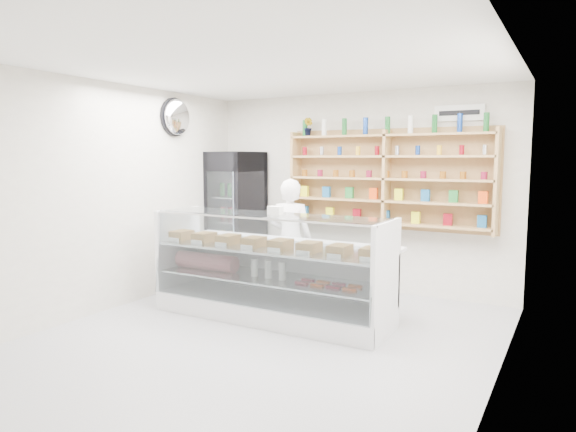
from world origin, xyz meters
The scene contains 8 objects.
room centered at (0.00, 0.00, 1.40)m, with size 5.00×5.00×5.00m.
display_counter centered at (-0.31, 0.66, 0.34)m, with size 2.85×0.85×1.24m.
shop_worker centered at (-0.50, 1.46, 0.81)m, with size 0.59×0.39×1.61m, color white.
drinks_cooler centered at (-1.85, 2.13, 0.99)m, with size 0.79×0.78×1.98m.
wall_shelving centered at (0.50, 2.34, 1.59)m, with size 2.84×0.28×1.33m.
potted_plant centered at (-0.69, 2.34, 2.33)m, with size 0.15×0.12×0.27m, color #1E6626.
security_mirror centered at (-2.17, 1.20, 2.45)m, with size 0.15×0.50×0.50m, color silver.
wall_sign centered at (1.40, 2.47, 2.45)m, with size 0.62×0.03×0.20m, color white.
Camera 1 is at (2.77, -4.37, 1.87)m, focal length 32.00 mm.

